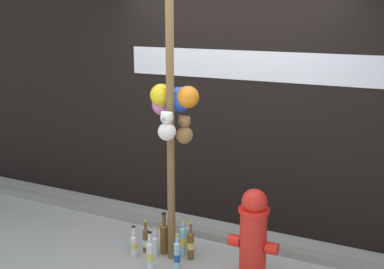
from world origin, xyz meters
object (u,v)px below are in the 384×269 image
fire_hydrant (253,237)px  bottle_5 (189,238)px  bottle_6 (183,241)px  bottle_8 (191,244)px  bottle_1 (134,244)px  bottle_4 (150,254)px  memorial_post (172,85)px  bottle_0 (146,240)px  bottle_2 (155,245)px  bottle_3 (164,237)px  bottle_7 (177,255)px

fire_hydrant → bottle_5: 0.90m
bottle_6 → bottle_8: size_ratio=0.97×
bottle_1 → bottle_4: (0.28, -0.15, 0.03)m
memorial_post → bottle_8: bearing=1.1°
bottle_0 → bottle_8: bearing=7.4°
bottle_2 → bottle_3: bottle_3 is taller
bottle_0 → bottle_7: bearing=-19.6°
memorial_post → bottle_0: (-0.29, -0.06, -1.55)m
bottle_5 → bottle_1: bearing=-138.7°
memorial_post → bottle_4: size_ratio=7.82×
bottle_1 → bottle_2: bottle_1 is taller
bottle_4 → bottle_6: bottle_4 is taller
bottle_7 → bottle_3: bearing=141.0°
memorial_post → bottle_2: memorial_post is taller
memorial_post → bottle_5: (0.08, 0.16, -1.54)m
fire_hydrant → bottle_0: (-1.15, 0.08, -0.31)m
bottle_8 → fire_hydrant: bearing=-12.1°
fire_hydrant → bottle_4: 0.98m
bottle_0 → memorial_post: bearing=11.3°
bottle_7 → bottle_1: bearing=177.9°
memorial_post → bottle_1: memorial_post is taller
fire_hydrant → bottle_2: size_ratio=2.95×
bottle_0 → bottle_3: size_ratio=0.78×
bottle_1 → bottle_5: bottle_5 is taller
bottle_1 → bottle_2: size_ratio=1.07×
bottle_1 → bottle_5: bearing=41.3°
memorial_post → fire_hydrant: 1.51m
bottle_3 → memorial_post: bearing=3.2°
bottle_2 → bottle_6: size_ratio=0.80×
bottle_5 → bottle_8: size_ratio=0.87×
bottle_0 → bottle_2: size_ratio=1.11×
fire_hydrant → bottle_4: (-0.92, -0.21, -0.29)m
bottle_0 → bottle_2: (0.13, -0.03, -0.01)m
bottle_2 → bottle_8: size_ratio=0.77×
bottle_1 → bottle_2: (0.18, 0.11, -0.01)m
bottle_0 → bottle_1: size_ratio=1.03×
bottle_7 → memorial_post: bearing=125.1°
memorial_post → bottle_0: size_ratio=9.04×
memorial_post → bottle_7: 1.56m
memorial_post → bottle_8: memorial_post is taller
fire_hydrant → bottle_8: 0.75m
bottle_4 → bottle_8: (0.24, 0.35, -0.00)m
memorial_post → bottle_7: bearing=-54.9°
bottle_3 → bottle_8: size_ratio=1.10×
fire_hydrant → bottle_2: fire_hydrant is taller
bottle_2 → bottle_8: 0.35m
bottle_0 → bottle_3: 0.19m
bottle_6 → fire_hydrant: bearing=-12.8°
fire_hydrant → bottle_2: bearing=177.1°
bottle_5 → bottle_6: 0.13m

